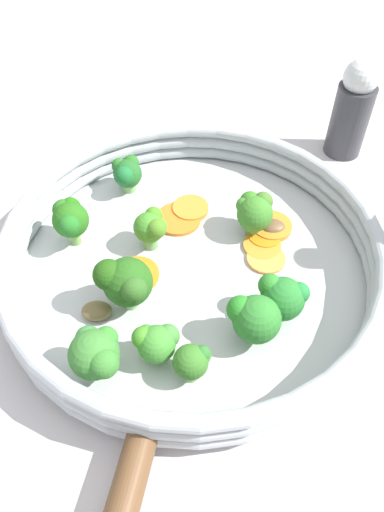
% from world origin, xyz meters
% --- Properties ---
extents(ground_plane, '(4.00, 4.00, 0.00)m').
position_xyz_m(ground_plane, '(0.00, 0.00, 0.00)').
color(ground_plane, '#BAB5B8').
extents(skillet, '(0.33, 0.33, 0.01)m').
position_xyz_m(skillet, '(0.00, 0.00, 0.01)').
color(skillet, '#B2B5B7').
rests_on(skillet, ground_plane).
extents(skillet_rim_wall, '(0.35, 0.35, 0.04)m').
position_xyz_m(skillet_rim_wall, '(0.00, 0.00, 0.03)').
color(skillet_rim_wall, '#ACB4BC').
rests_on(skillet_rim_wall, skillet).
extents(skillet_rivet_left, '(0.01, 0.01, 0.01)m').
position_xyz_m(skillet_rivet_left, '(0.12, -0.11, 0.02)').
color(skillet_rivet_left, '#ADB7B5').
rests_on(skillet_rivet_left, skillet).
extents(skillet_rivet_right, '(0.01, 0.01, 0.01)m').
position_xyz_m(skillet_rivet_right, '(0.16, -0.02, 0.02)').
color(skillet_rivet_right, '#AEB8B4').
rests_on(skillet_rivet_right, skillet).
extents(carrot_slice_0, '(0.05, 0.05, 0.00)m').
position_xyz_m(carrot_slice_0, '(0.00, -0.05, 0.01)').
color(carrot_slice_0, orange).
rests_on(carrot_slice_0, skillet).
extents(carrot_slice_1, '(0.05, 0.05, 0.00)m').
position_xyz_m(carrot_slice_1, '(-0.01, 0.07, 0.01)').
color(carrot_slice_1, orange).
rests_on(carrot_slice_1, skillet).
extents(carrot_slice_2, '(0.04, 0.04, 0.01)m').
position_xyz_m(carrot_slice_2, '(-0.07, 0.02, 0.01)').
color(carrot_slice_2, orange).
rests_on(carrot_slice_2, skillet).
extents(carrot_slice_3, '(0.05, 0.05, 0.00)m').
position_xyz_m(carrot_slice_3, '(0.01, 0.07, 0.01)').
color(carrot_slice_3, '#F69040').
rests_on(carrot_slice_3, skillet).
extents(carrot_slice_4, '(0.05, 0.05, 0.00)m').
position_xyz_m(carrot_slice_4, '(-0.02, 0.08, 0.01)').
color(carrot_slice_4, orange).
rests_on(carrot_slice_4, skillet).
extents(carrot_slice_5, '(0.06, 0.06, 0.00)m').
position_xyz_m(carrot_slice_5, '(-0.06, 0.00, 0.01)').
color(carrot_slice_5, orange).
rests_on(carrot_slice_5, skillet).
extents(carrot_slice_6, '(0.05, 0.05, 0.01)m').
position_xyz_m(carrot_slice_6, '(-0.03, 0.09, 0.01)').
color(carrot_slice_6, orange).
rests_on(carrot_slice_6, skillet).
extents(broccoli_floret_0, '(0.04, 0.03, 0.04)m').
position_xyz_m(broccoli_floret_0, '(-0.03, -0.03, 0.04)').
color(broccoli_floret_0, '#6FA25B').
rests_on(broccoli_floret_0, skillet).
extents(broccoli_floret_1, '(0.04, 0.04, 0.04)m').
position_xyz_m(broccoli_floret_1, '(0.07, 0.06, 0.04)').
color(broccoli_floret_1, '#5C9143').
rests_on(broccoli_floret_1, skillet).
extents(broccoli_floret_2, '(0.05, 0.05, 0.05)m').
position_xyz_m(broccoli_floret_2, '(0.03, -0.06, 0.04)').
color(broccoli_floret_2, '#86B56F').
rests_on(broccoli_floret_2, skillet).
extents(broccoli_floret_3, '(0.03, 0.03, 0.04)m').
position_xyz_m(broccoli_floret_3, '(0.11, -0.02, 0.03)').
color(broccoli_floret_3, '#83AD68').
rests_on(broccoli_floret_3, skillet).
extents(broccoli_floret_4, '(0.04, 0.03, 0.05)m').
position_xyz_m(broccoli_floret_4, '(-0.06, -0.10, 0.04)').
color(broccoli_floret_4, '#729F4D').
rests_on(broccoli_floret_4, skillet).
extents(broccoli_floret_5, '(0.05, 0.04, 0.05)m').
position_xyz_m(broccoli_floret_5, '(0.09, -0.10, 0.04)').
color(broccoli_floret_5, '#76A15D').
rests_on(broccoli_floret_5, skillet).
extents(broccoli_floret_6, '(0.04, 0.04, 0.05)m').
position_xyz_m(broccoli_floret_6, '(0.09, 0.03, 0.04)').
color(broccoli_floret_6, '#84AC6E').
rests_on(broccoli_floret_6, skillet).
extents(broccoli_floret_7, '(0.04, 0.04, 0.04)m').
position_xyz_m(broccoli_floret_7, '(-0.03, 0.07, 0.04)').
color(broccoli_floret_7, '#639246').
rests_on(broccoli_floret_7, skillet).
extents(broccoli_floret_8, '(0.04, 0.03, 0.04)m').
position_xyz_m(broccoli_floret_8, '(-0.12, -0.04, 0.03)').
color(broccoli_floret_8, '#7DB165').
rests_on(broccoli_floret_8, skillet).
extents(broccoli_floret_9, '(0.03, 0.04, 0.04)m').
position_xyz_m(broccoli_floret_9, '(0.09, -0.05, 0.03)').
color(broccoli_floret_9, '#7EA15C').
rests_on(broccoli_floret_9, skillet).
extents(mushroom_piece_0, '(0.03, 0.03, 0.01)m').
position_xyz_m(mushroom_piece_0, '(-0.03, 0.09, 0.02)').
color(mushroom_piece_0, brown).
rests_on(mushroom_piece_0, skillet).
extents(mushroom_piece_1, '(0.03, 0.03, 0.01)m').
position_xyz_m(mushroom_piece_1, '(0.04, -0.09, 0.02)').
color(mushroom_piece_1, brown).
rests_on(mushroom_piece_1, skillet).
extents(salt_shaker, '(0.04, 0.04, 0.12)m').
position_xyz_m(salt_shaker, '(-0.15, 0.22, 0.06)').
color(salt_shaker, '#333338').
rests_on(salt_shaker, ground_plane).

